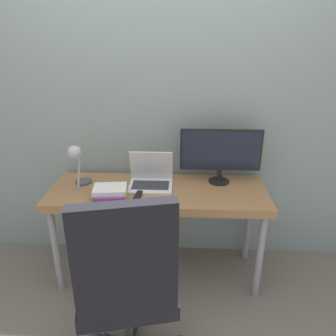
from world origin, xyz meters
name	(u,v)px	position (x,y,z in m)	size (l,w,h in m)	color
ground_plane	(157,297)	(0.00, 0.00, 0.00)	(12.00, 12.00, 0.00)	#70665B
wall_back	(161,102)	(0.00, 0.62, 1.30)	(8.00, 0.05, 2.60)	gray
desk	(158,198)	(0.00, 0.28, 0.67)	(1.57, 0.56, 0.74)	#996B42
laptop	(151,179)	(-0.06, 0.34, 0.79)	(0.32, 0.25, 0.26)	silver
monitor	(221,152)	(0.45, 0.43, 0.98)	(0.60, 0.16, 0.41)	black
desk_lamp	(77,160)	(-0.57, 0.27, 0.96)	(0.13, 0.24, 0.34)	#4C4C51
office_chair	(126,280)	(-0.11, -0.53, 0.62)	(0.64, 0.63, 1.13)	black
book_stack	(111,192)	(-0.32, 0.15, 0.78)	(0.24, 0.22, 0.07)	gold
tv_remote	(137,196)	(-0.13, 0.14, 0.75)	(0.06, 0.16, 0.02)	black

